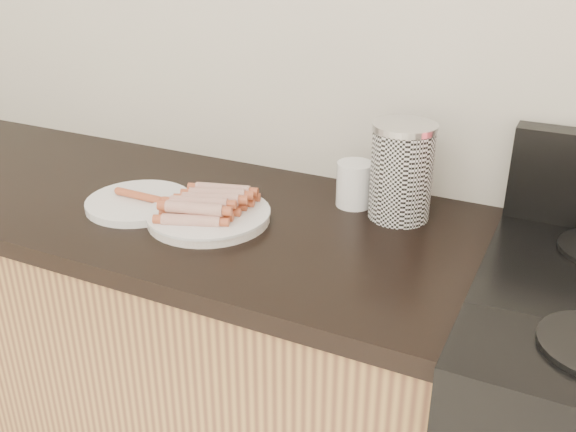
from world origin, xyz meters
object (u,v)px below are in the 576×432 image
at_px(main_plate, 209,217).
at_px(canister, 401,171).
at_px(mug, 354,184).
at_px(side_plate, 139,203).

xyz_separation_m(main_plate, canister, (0.36, 0.20, 0.10)).
bearing_deg(mug, canister, -8.28).
bearing_deg(side_plate, mug, 26.85).
height_order(canister, mug, canister).
relative_size(main_plate, side_plate, 1.11).
xyz_separation_m(main_plate, side_plate, (-0.19, -0.00, -0.00)).
bearing_deg(main_plate, mug, 40.89).
bearing_deg(side_plate, main_plate, 1.03).
distance_m(canister, mug, 0.12).
xyz_separation_m(side_plate, canister, (0.55, 0.21, 0.10)).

